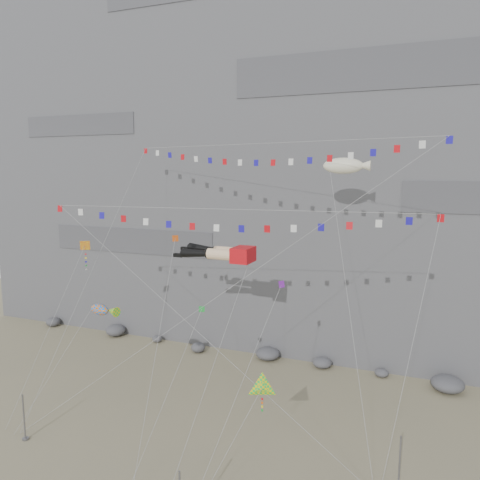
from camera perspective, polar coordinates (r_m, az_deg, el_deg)
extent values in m
plane|color=gray|center=(38.90, -5.15, -23.30)|extent=(120.00, 120.00, 0.00)
cube|color=slate|center=(63.44, 7.94, 12.48)|extent=(80.00, 28.00, 50.00)
cylinder|color=slate|center=(41.49, -24.84, -19.02)|extent=(0.12, 0.12, 3.69)
cylinder|color=slate|center=(33.99, 18.85, -24.72)|extent=(0.12, 0.12, 4.17)
cube|color=red|center=(39.48, 0.38, -1.80)|extent=(1.64, 2.22, 1.28)
cylinder|color=#FFD19F|center=(39.67, -2.47, -1.76)|extent=(2.20, 1.01, 0.95)
sphere|color=black|center=(40.15, -3.86, -1.65)|extent=(0.87, 0.87, 0.87)
cone|color=black|center=(40.75, -5.46, -1.62)|extent=(2.61, 0.87, 0.88)
cube|color=black|center=(41.65, -7.54, -1.85)|extent=(0.85, 0.40, 0.32)
cylinder|color=#FFD19F|center=(40.81, -1.69, -1.47)|extent=(2.20, 1.01, 0.95)
sphere|color=black|center=(41.27, -3.05, -1.37)|extent=(0.87, 0.87, 0.87)
cone|color=black|center=(41.83, -4.62, -1.08)|extent=(2.63, 0.87, 0.95)
cube|color=black|center=(42.67, -6.66, -1.05)|extent=(0.85, 0.40, 0.32)
cylinder|color=gray|center=(34.51, -3.88, -14.98)|extent=(0.03, 0.03, 20.36)
cylinder|color=gray|center=(39.51, -11.07, -4.90)|extent=(0.03, 0.03, 30.82)
cube|color=slate|center=(43.24, -25.23, -20.55)|extent=(0.16, 0.16, 0.10)
cylinder|color=gray|center=(33.55, 6.90, -11.94)|extent=(0.03, 0.03, 21.88)
cylinder|color=gray|center=(43.49, -22.40, -10.33)|extent=(0.03, 0.03, 16.12)
cube|color=slate|center=(44.20, -26.69, -19.99)|extent=(0.16, 0.16, 0.10)
cylinder|color=gray|center=(41.51, -21.31, -14.61)|extent=(0.03, 0.03, 11.46)
cube|color=slate|center=(43.24, -25.86, -20.60)|extent=(0.16, 0.16, 0.10)
cylinder|color=gray|center=(31.82, -1.80, -24.78)|extent=(0.03, 0.03, 9.74)
cylinder|color=gray|center=(36.73, 14.00, -7.58)|extent=(0.03, 0.03, 25.24)
cylinder|color=gray|center=(37.04, -10.07, -12.51)|extent=(0.03, 0.03, 20.05)
cylinder|color=gray|center=(33.42, 0.19, -17.11)|extent=(0.03, 0.03, 15.63)
cylinder|color=gray|center=(35.21, -8.90, -18.17)|extent=(0.03, 0.03, 14.76)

